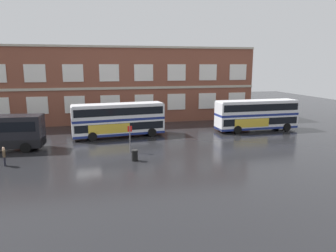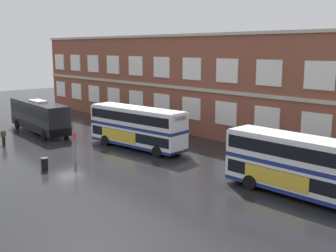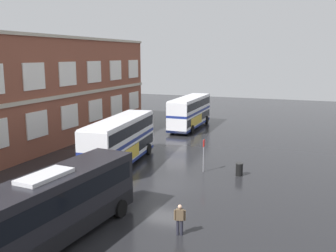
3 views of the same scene
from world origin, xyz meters
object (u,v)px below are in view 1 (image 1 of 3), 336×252
at_px(double_decker_middle, 257,115).
at_px(station_litter_bin, 135,155).
at_px(waiting_passenger, 4,156).
at_px(bus_stand_flag, 130,136).
at_px(double_decker_near, 119,119).

distance_m(double_decker_middle, station_litter_bin, 20.10).
xyz_separation_m(waiting_passenger, bus_stand_flag, (11.09, 1.88, 0.70)).
bearing_deg(bus_stand_flag, double_decker_middle, 21.42).
distance_m(double_decker_near, station_litter_bin, 10.36).
height_order(double_decker_near, waiting_passenger, double_decker_near).
height_order(double_decker_middle, waiting_passenger, double_decker_middle).
distance_m(double_decker_near, bus_stand_flag, 7.34).
bearing_deg(double_decker_middle, double_decker_near, 178.75).
relative_size(double_decker_near, double_decker_middle, 1.02).
height_order(bus_stand_flag, station_litter_bin, bus_stand_flag).
bearing_deg(double_decker_middle, bus_stand_flag, -158.58).
xyz_separation_m(double_decker_middle, station_litter_bin, (-17.47, -9.81, -1.63)).
xyz_separation_m(bus_stand_flag, station_litter_bin, (0.12, -2.91, -1.12)).
distance_m(double_decker_middle, waiting_passenger, 30.02).
height_order(double_decker_near, station_litter_bin, double_decker_near).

